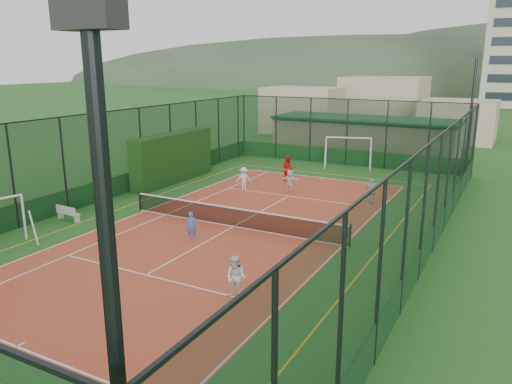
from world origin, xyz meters
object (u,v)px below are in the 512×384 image
white_bench (68,213)px  futsal_goal_far (348,152)px  floodlight_ne (470,117)px  clubhouse (365,136)px  child_far_left (244,178)px  child_far_right (372,191)px  child_near_mid (192,226)px  child_near_right (236,277)px  coach (287,168)px  child_far_back (290,181)px

white_bench → futsal_goal_far: size_ratio=0.41×
floodlight_ne → clubhouse: floodlight_ne is taller
child_far_left → clubhouse: bearing=-134.8°
child_far_left → child_far_right: 7.92m
futsal_goal_far → child_near_mid: size_ratio=2.71×
child_near_right → coach: size_ratio=0.87×
floodlight_ne → child_far_right: bearing=-111.9°
child_near_mid → child_far_left: (-2.41, 8.99, 0.07)m
floodlight_ne → clubhouse: size_ratio=0.54×
child_near_right → child_far_back: (-4.29, 13.86, -0.06)m
white_bench → child_far_right: 16.09m
white_bench → child_far_back: (7.42, 10.45, 0.30)m
futsal_goal_far → child_near_mid: (-1.11, -18.73, -0.46)m
child_near_mid → coach: size_ratio=0.74×
child_near_mid → coach: bearing=60.1°
clubhouse → child_near_mid: (-0.74, -24.40, -0.93)m
white_bench → coach: 14.33m
floodlight_ne → child_far_right: floodlight_ne is taller
child_far_right → child_far_back: child_far_right is taller
child_near_right → child_far_left: (-7.06, 13.02, -0.05)m
child_near_mid → child_far_back: bearing=53.6°
white_bench → child_near_right: size_ratio=0.95×
futsal_goal_far → coach: (-2.08, -6.39, -0.24)m
coach → child_near_mid: bearing=107.6°
floodlight_ne → child_far_back: size_ratio=6.05×
clubhouse → child_far_back: clubhouse is taller
child_near_mid → coach: (-0.97, 12.34, 0.23)m
floodlight_ne → child_near_right: size_ratio=5.54×
child_near_mid → child_far_right: bearing=25.4°
child_far_back → coach: (-1.33, 2.51, 0.17)m
floodlight_ne → white_bench: bearing=-129.9°
futsal_goal_far → child_near_right: (3.54, -22.76, -0.35)m
clubhouse → child_far_left: size_ratio=10.90×
futsal_goal_far → child_far_left: (-3.52, -9.74, -0.40)m
floodlight_ne → futsal_goal_far: bearing=-178.1°
child_near_right → child_far_left: size_ratio=1.07×
white_bench → child_far_back: bearing=57.5°
child_near_right → coach: coach is taller
clubhouse → child_far_back: (-0.38, -14.57, -0.88)m
clubhouse → child_near_mid: clubhouse is taller
child_near_right → child_far_back: size_ratio=1.09×
clubhouse → child_far_right: bearing=-72.4°
child_far_back → child_far_right: bearing=171.4°
clubhouse → futsal_goal_far: bearing=-86.2°
white_bench → child_far_back: 12.82m
clubhouse → white_bench: (-7.80, -25.02, -1.18)m
futsal_goal_far → child_near_right: futsal_goal_far is taller
floodlight_ne → child_far_right: 10.85m
child_far_left → child_far_back: child_far_left is taller
child_far_right → clubhouse: bearing=-54.4°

